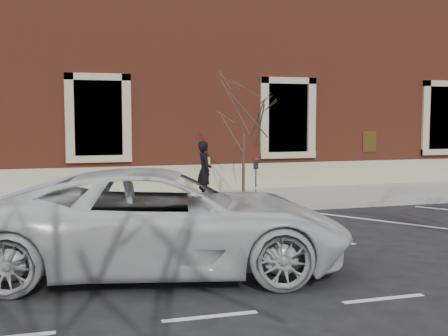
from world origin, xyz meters
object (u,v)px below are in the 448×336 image
object	(u,v)px
parking_meter	(256,172)
sapling	(244,115)
man	(204,170)
white_truck	(164,220)

from	to	relation	value
parking_meter	sapling	size ratio (longest dim) A/B	0.36
parking_meter	sapling	distance (m)	1.64
man	white_truck	size ratio (longest dim) A/B	0.28
sapling	white_truck	bearing A→B (deg)	-119.04
white_truck	sapling	bearing A→B (deg)	-17.10
man	parking_meter	xyz separation A→B (m)	(1.11, -1.11, 0.03)
parking_meter	sapling	world-z (taller)	sapling
parking_meter	man	bearing A→B (deg)	151.82
parking_meter	white_truck	distance (m)	6.20
sapling	white_truck	size ratio (longest dim) A/B	0.58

